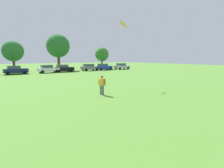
{
  "coord_description": "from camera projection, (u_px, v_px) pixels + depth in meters",
  "views": [
    {
      "loc": [
        -3.67,
        2.7,
        3.2
      ],
      "look_at": [
        2.5,
        11.5,
        1.59
      ],
      "focal_mm": 28.13,
      "sensor_mm": 36.0,
      "label": 1
    }
  ],
  "objects": [
    {
      "name": "ground_plane",
      "position": [
        22.0,
        81.0,
        24.66
      ],
      "size": [
        160.0,
        160.0,
        0.0
      ],
      "primitive_type": "plane",
      "color": "#568C33"
    },
    {
      "name": "adult_bystander",
      "position": [
        102.0,
        83.0,
        15.22
      ],
      "size": [
        0.45,
        0.78,
        1.7
      ],
      "rotation": [
        0.0,
        0.0,
        4.99
      ],
      "color": "#4C4C51",
      "rests_on": "ground"
    },
    {
      "name": "kite",
      "position": [
        123.0,
        25.0,
        19.56
      ],
      "size": [
        1.3,
        0.91,
        1.12
      ],
      "color": "yellow"
    },
    {
      "name": "parked_car_navy_1",
      "position": [
        15.0,
        70.0,
        34.18
      ],
      "size": [
        4.3,
        2.02,
        1.68
      ],
      "color": "#141E4C",
      "rests_on": "ground"
    },
    {
      "name": "parked_car_white_2",
      "position": [
        48.0,
        69.0,
        37.6
      ],
      "size": [
        4.3,
        2.02,
        1.68
      ],
      "color": "white",
      "rests_on": "ground"
    },
    {
      "name": "parked_car_black_3",
      "position": [
        64.0,
        68.0,
        39.57
      ],
      "size": [
        4.3,
        2.02,
        1.68
      ],
      "color": "black",
      "rests_on": "ground"
    },
    {
      "name": "parked_car_gray_4",
      "position": [
        90.0,
        67.0,
        43.72
      ],
      "size": [
        4.3,
        2.02,
        1.68
      ],
      "color": "slate",
      "rests_on": "ground"
    },
    {
      "name": "parked_car_blue_5",
      "position": [
        104.0,
        67.0,
        45.81
      ],
      "size": [
        4.3,
        2.02,
        1.68
      ],
      "color": "#1E38AD",
      "rests_on": "ground"
    },
    {
      "name": "parked_car_silver_6",
      "position": [
        122.0,
        66.0,
        49.04
      ],
      "size": [
        4.3,
        2.02,
        1.68
      ],
      "color": "silver",
      "rests_on": "ground"
    },
    {
      "name": "tree_center",
      "position": [
        13.0,
        51.0,
        37.52
      ],
      "size": [
        4.35,
        4.35,
        6.78
      ],
      "color": "brown",
      "rests_on": "ground"
    },
    {
      "name": "tree_right",
      "position": [
        58.0,
        46.0,
        44.81
      ],
      "size": [
        5.85,
        5.85,
        9.12
      ],
      "color": "brown",
      "rests_on": "ground"
    },
    {
      "name": "tree_far_right",
      "position": [
        102.0,
        54.0,
        50.96
      ],
      "size": [
        3.97,
        3.97,
        6.18
      ],
      "color": "brown",
      "rests_on": "ground"
    }
  ]
}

